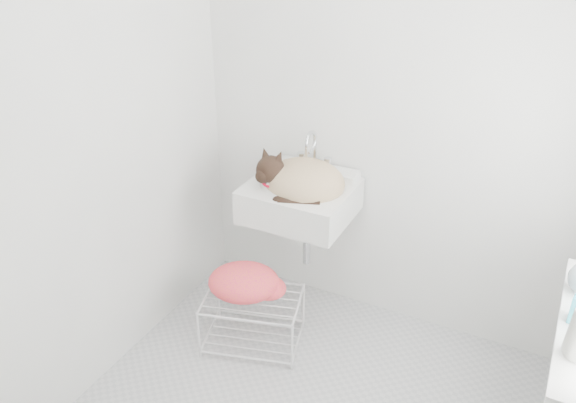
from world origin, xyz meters
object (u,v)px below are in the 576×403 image
at_px(cat, 301,180).
at_px(bottle_a, 575,356).
at_px(wire_rack, 253,320).
at_px(sink, 300,186).

relative_size(cat, bottle_a, 2.12).
bearing_deg(wire_rack, sink, 72.68).
height_order(cat, bottle_a, cat).
distance_m(cat, wire_rack, 0.82).
distance_m(sink, wire_rack, 0.79).
height_order(cat, wire_rack, cat).
relative_size(cat, wire_rack, 0.93).
bearing_deg(cat, sink, 119.24).
height_order(wire_rack, bottle_a, bottle_a).
xyz_separation_m(cat, bottle_a, (1.40, -0.72, -0.04)).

